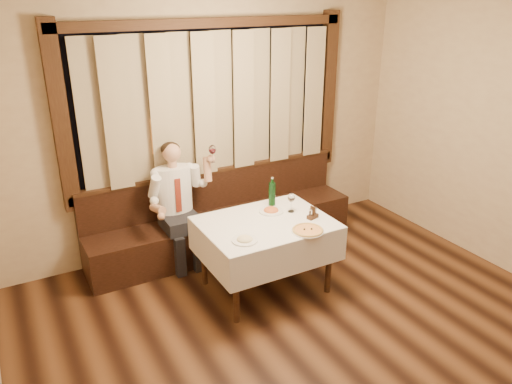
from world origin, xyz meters
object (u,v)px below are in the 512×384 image
dining_table (266,231)px  cruet_caddy (313,214)px  seated_man (177,196)px  pizza (308,230)px  pasta_cream (245,238)px  pasta_red (271,209)px  green_bottle (272,194)px  banquette (223,223)px

dining_table → cruet_caddy: cruet_caddy is taller
seated_man → pizza: bearing=-58.4°
dining_table → pizza: bearing=-57.9°
pasta_cream → cruet_caddy: cruet_caddy is taller
pasta_red → green_bottle: bearing=56.0°
pasta_red → pizza: bearing=-82.4°
green_bottle → banquette: bearing=108.7°
green_bottle → pasta_red: bearing=-124.0°
cruet_caddy → seated_man: seated_man is taller
pasta_red → seated_man: bearing=134.1°
dining_table → green_bottle: 0.46m
banquette → pasta_red: bearing=-79.0°
seated_man → green_bottle: bearing=-38.0°
pizza → pasta_cream: bearing=168.9°
pizza → cruet_caddy: bearing=46.8°
dining_table → cruet_caddy: (0.45, -0.16, 0.15)m
pizza → seated_man: 1.54m
banquette → pasta_red: 0.99m
green_bottle → seated_man: 1.04m
pasta_red → pasta_cream: 0.69m
pizza → seated_man: bearing=121.6°
banquette → dining_table: size_ratio=2.52×
banquette → green_bottle: 0.96m
pizza → cruet_caddy: (0.21, 0.22, 0.03)m
green_bottle → seated_man: seated_man is taller
dining_table → pizza: (0.24, -0.38, 0.12)m
pizza → cruet_caddy: cruet_caddy is taller
pizza → pasta_red: bearing=97.6°
seated_man → pasta_red: bearing=-45.9°
green_bottle → dining_table: bearing=-129.5°
pasta_cream → green_bottle: 0.84m
banquette → pasta_cream: (-0.37, -1.28, 0.48)m
pasta_cream → seated_man: size_ratio=0.17×
pasta_red → pasta_cream: size_ratio=1.05×
pasta_cream → cruet_caddy: (0.82, 0.10, 0.01)m
banquette → green_bottle: green_bottle is taller
pasta_red → seated_man: (-0.73, 0.76, 0.02)m
pasta_cream → pasta_red: bearing=39.3°
dining_table → green_bottle: (0.25, 0.30, 0.24)m
dining_table → green_bottle: bearing=50.5°
seated_man → pasta_cream: bearing=-80.5°
green_bottle → cruet_caddy: (0.20, -0.45, -0.09)m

